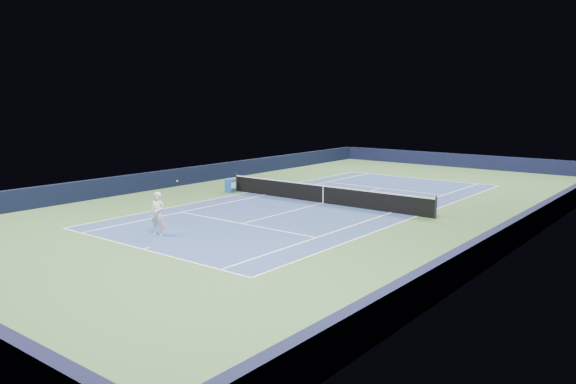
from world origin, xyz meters
The scene contains 19 objects.
ground centered at (0.00, 0.00, 0.00)m, with size 40.00×40.00×0.00m, color #385B31.
wall_far centered at (0.00, 19.82, 0.55)m, with size 22.00×0.35×1.10m, color black.
wall_right centered at (10.82, 0.00, 0.55)m, with size 0.35×40.00×1.10m, color black.
wall_left centered at (-10.82, 0.00, 0.55)m, with size 0.35×40.00×1.10m, color black.
court_surface centered at (0.00, 0.00, 0.00)m, with size 10.97×23.77×0.01m, color navy.
baseline_far centered at (0.00, 11.88, 0.01)m, with size 10.97×0.08×0.00m, color white.
baseline_near centered at (0.00, -11.88, 0.01)m, with size 10.97×0.08×0.00m, color white.
sideline_doubles_right centered at (5.49, 0.00, 0.01)m, with size 0.08×23.77×0.00m, color white.
sideline_doubles_left centered at (-5.49, 0.00, 0.01)m, with size 0.08×23.77×0.00m, color white.
sideline_singles_right centered at (4.12, 0.00, 0.01)m, with size 0.08×23.77×0.00m, color white.
sideline_singles_left centered at (-4.12, 0.00, 0.01)m, with size 0.08×23.77×0.00m, color white.
service_line_far centered at (0.00, 6.40, 0.01)m, with size 8.23×0.08×0.00m, color white.
service_line_near centered at (0.00, -6.40, 0.01)m, with size 8.23×0.08×0.00m, color white.
center_service_line centered at (0.00, 0.00, 0.01)m, with size 0.08×12.80×0.00m, color white.
center_mark_far centered at (0.00, 11.73, 0.01)m, with size 0.08×0.30×0.00m, color white.
center_mark_near centered at (0.00, -11.73, 0.01)m, with size 0.08×0.30×0.00m, color white.
tennis_net centered at (0.00, 0.00, 0.50)m, with size 12.90×0.10×1.07m.
sponsor_cube centered at (-6.40, -0.57, 0.40)m, with size 0.57×0.47×0.79m.
tennis_player centered at (-1.29, -10.08, 0.90)m, with size 0.85×1.33×2.18m.
Camera 1 is at (16.90, -24.49, 5.62)m, focal length 35.00 mm.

